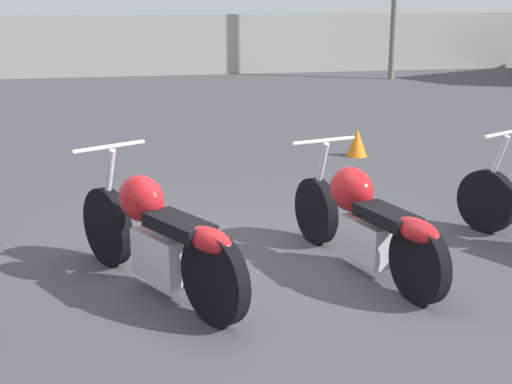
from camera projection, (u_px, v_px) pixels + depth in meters
ground_plane at (254, 268)px, 5.71m from camera, size 60.00×60.00×0.00m
fence_back at (146, 46)px, 18.88m from camera, size 40.00×0.04×1.59m
motorcycle_slot_2 at (158, 236)px, 5.13m from camera, size 1.11×1.86×1.01m
motorcycle_slot_3 at (366, 221)px, 5.55m from camera, size 0.76×1.96×0.95m
traffic_cone_near at (357, 142)px, 9.60m from camera, size 0.28×0.28×0.37m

